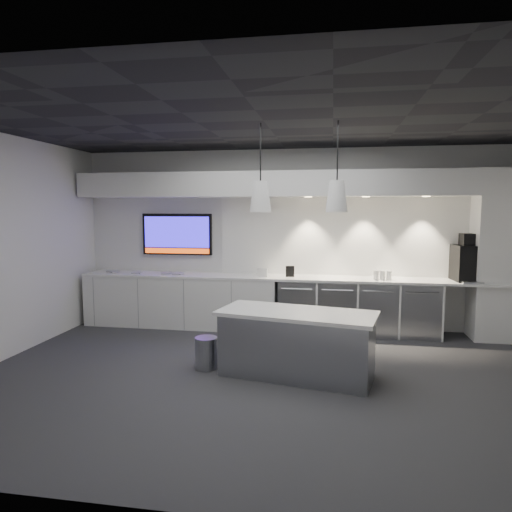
% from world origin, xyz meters
% --- Properties ---
extents(floor, '(7.00, 7.00, 0.00)m').
position_xyz_m(floor, '(0.00, 0.00, 0.00)').
color(floor, '#313134').
rests_on(floor, ground).
extents(ceiling, '(7.00, 7.00, 0.00)m').
position_xyz_m(ceiling, '(0.00, 0.00, 3.00)').
color(ceiling, black).
rests_on(ceiling, wall_back).
extents(wall_back, '(7.00, 0.00, 7.00)m').
position_xyz_m(wall_back, '(0.00, 2.50, 1.50)').
color(wall_back, silver).
rests_on(wall_back, floor).
extents(wall_front, '(7.00, 0.00, 7.00)m').
position_xyz_m(wall_front, '(0.00, -2.50, 1.50)').
color(wall_front, silver).
rests_on(wall_front, floor).
extents(back_counter, '(6.80, 0.65, 0.04)m').
position_xyz_m(back_counter, '(0.00, 2.17, 0.88)').
color(back_counter, white).
rests_on(back_counter, left_base_cabinets).
extents(left_base_cabinets, '(3.30, 0.63, 0.86)m').
position_xyz_m(left_base_cabinets, '(-1.75, 2.17, 0.43)').
color(left_base_cabinets, white).
rests_on(left_base_cabinets, floor).
extents(fridge_unit_a, '(0.60, 0.61, 0.85)m').
position_xyz_m(fridge_unit_a, '(0.25, 2.17, 0.42)').
color(fridge_unit_a, gray).
rests_on(fridge_unit_a, floor).
extents(fridge_unit_b, '(0.60, 0.61, 0.85)m').
position_xyz_m(fridge_unit_b, '(0.88, 2.17, 0.42)').
color(fridge_unit_b, gray).
rests_on(fridge_unit_b, floor).
extents(fridge_unit_c, '(0.60, 0.61, 0.85)m').
position_xyz_m(fridge_unit_c, '(1.51, 2.17, 0.42)').
color(fridge_unit_c, gray).
rests_on(fridge_unit_c, floor).
extents(fridge_unit_d, '(0.60, 0.61, 0.85)m').
position_xyz_m(fridge_unit_d, '(2.14, 2.17, 0.42)').
color(fridge_unit_d, gray).
rests_on(fridge_unit_d, floor).
extents(backsplash, '(4.60, 0.03, 1.30)m').
position_xyz_m(backsplash, '(1.20, 2.48, 1.55)').
color(backsplash, white).
rests_on(backsplash, wall_back).
extents(soffit, '(6.90, 0.60, 0.40)m').
position_xyz_m(soffit, '(0.00, 2.20, 2.40)').
color(soffit, white).
rests_on(soffit, wall_back).
extents(column, '(0.55, 0.55, 2.60)m').
position_xyz_m(column, '(3.20, 2.20, 1.30)').
color(column, white).
rests_on(column, floor).
extents(wall_tv, '(1.25, 0.07, 0.72)m').
position_xyz_m(wall_tv, '(-1.90, 2.45, 1.56)').
color(wall_tv, black).
rests_on(wall_tv, wall_back).
extents(island, '(1.98, 1.15, 0.79)m').
position_xyz_m(island, '(0.39, 0.14, 0.40)').
color(island, gray).
rests_on(island, floor).
extents(bin, '(0.29, 0.29, 0.40)m').
position_xyz_m(bin, '(-0.75, 0.20, 0.20)').
color(bin, gray).
rests_on(bin, floor).
extents(coffee_machine, '(0.44, 0.60, 0.73)m').
position_xyz_m(coffee_machine, '(2.85, 2.20, 1.20)').
color(coffee_machine, black).
rests_on(coffee_machine, back_counter).
extents(sign_black, '(0.14, 0.04, 0.18)m').
position_xyz_m(sign_black, '(0.12, 2.14, 0.99)').
color(sign_black, black).
rests_on(sign_black, back_counter).
extents(sign_white, '(0.18, 0.07, 0.14)m').
position_xyz_m(sign_white, '(-0.33, 2.10, 0.97)').
color(sign_white, white).
rests_on(sign_white, back_counter).
extents(cup_cluster, '(0.27, 0.17, 0.15)m').
position_xyz_m(cup_cluster, '(1.57, 2.08, 0.97)').
color(cup_cluster, white).
rests_on(cup_cluster, back_counter).
extents(tray_a, '(0.20, 0.20, 0.02)m').
position_xyz_m(tray_a, '(-2.99, 2.15, 0.91)').
color(tray_a, gray).
rests_on(tray_a, back_counter).
extents(tray_b, '(0.19, 0.19, 0.02)m').
position_xyz_m(tray_b, '(-2.51, 2.08, 0.91)').
color(tray_b, gray).
rests_on(tray_b, back_counter).
extents(tray_c, '(0.18, 0.18, 0.02)m').
position_xyz_m(tray_c, '(-1.99, 2.13, 0.91)').
color(tray_c, gray).
rests_on(tray_c, back_counter).
extents(tray_d, '(0.18, 0.18, 0.02)m').
position_xyz_m(tray_d, '(-1.77, 2.09, 0.91)').
color(tray_d, gray).
rests_on(tray_d, back_counter).
extents(pendant_left, '(0.25, 0.25, 1.06)m').
position_xyz_m(pendant_left, '(-0.05, 0.14, 2.15)').
color(pendant_left, white).
rests_on(pendant_left, ceiling).
extents(pendant_right, '(0.25, 0.25, 1.06)m').
position_xyz_m(pendant_right, '(0.83, 0.14, 2.15)').
color(pendant_right, white).
rests_on(pendant_right, ceiling).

